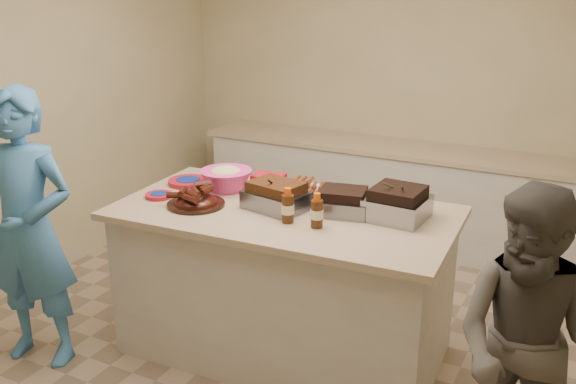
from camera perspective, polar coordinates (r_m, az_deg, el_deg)
The scene contains 19 objects.
room at distance 4.31m, azimuth -0.72°, elevation -14.26°, with size 4.50×5.00×2.70m, color tan, non-canonical shape.
back_counter at distance 5.96m, azimuth 9.27°, elevation -0.08°, with size 3.60×0.64×0.90m, color beige, non-canonical shape.
island at distance 4.37m, azimuth -0.31°, elevation -13.77°, with size 2.07×1.09×0.98m, color beige, non-canonical shape.
rib_platter at distance 4.04m, azimuth -8.17°, elevation -1.20°, with size 0.36×0.36×0.15m, color #3E120A, non-canonical shape.
pulled_pork_tray at distance 3.95m, azimuth -1.02°, elevation -1.47°, with size 0.36×0.28×0.11m, color #47230F.
brisket_tray at distance 3.89m, azimuth 4.86°, elevation -1.88°, with size 0.32×0.26×0.09m, color black.
roasting_pan at distance 3.84m, azimuth 9.64°, elevation -2.33°, with size 0.33×0.33×0.13m, color gray.
coleslaw_bowl at distance 4.31m, azimuth -5.48°, elevation 0.18°, with size 0.35×0.35×0.24m, color #E73B90, non-canonical shape.
sausage_plate at distance 4.28m, azimuth 1.75°, elevation 0.12°, with size 0.28×0.28×0.05m, color silver.
mac_cheese_dish at distance 4.06m, azimuth 8.70°, elevation -1.14°, with size 0.27×0.20×0.07m, color yellow.
bbq_bottle_a at distance 3.73m, azimuth -0.02°, elevation -2.71°, with size 0.07×0.07×0.21m, color #3A1D0C.
bbq_bottle_b at distance 3.66m, azimuth 2.56°, elevation -3.15°, with size 0.07×0.07×0.21m, color #3A1D0C.
mustard_bottle at distance 4.06m, azimuth -1.30°, elevation -0.92°, with size 0.04×0.04×0.12m, color #D4A103.
sauce_bowl at distance 4.09m, azimuth -0.18°, elevation -0.77°, with size 0.13×0.04×0.13m, color silver.
plate_stack_large at distance 4.46m, azimuth -8.87°, elevation 0.71°, with size 0.27×0.27×0.03m, color maroon.
plate_stack_small at distance 4.23m, azimuth -11.39°, elevation -0.46°, with size 0.18×0.18×0.02m, color maroon.
plastic_cup at distance 4.47m, azimuth -6.33°, elevation 0.85°, with size 0.10×0.09×0.10m, color #8A5B16.
basket_stack at distance 4.31m, azimuth -1.72°, elevation 0.27°, with size 0.20×0.15×0.10m, color maroon.
guest_blue at distance 4.59m, azimuth -20.71°, elevation -13.38°, with size 0.64×1.75×0.42m, color #3D7DBF.
Camera 1 is at (1.71, -3.18, 2.35)m, focal length 40.00 mm.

